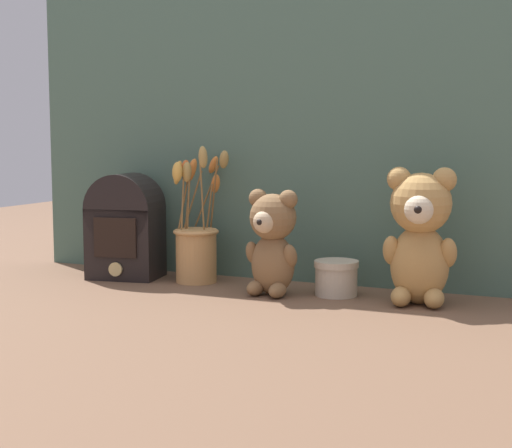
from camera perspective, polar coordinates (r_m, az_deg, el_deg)
name	(u,v)px	position (r m, az deg, el deg)	size (l,w,h in m)	color
ground_plane	(253,292)	(1.81, -0.25, -4.95)	(4.00, 4.00, 0.00)	brown
backdrop_wall	(280,125)	(1.92, 1.77, 7.22)	(1.37, 0.02, 0.77)	#4C6B5B
teddy_bear_large	(420,233)	(1.69, 11.85, -0.67)	(0.16, 0.15, 0.29)	tan
teddy_bear_medium	(272,240)	(1.75, 1.19, -1.19)	(0.13, 0.12, 0.24)	olive
flower_vase	(196,242)	(1.92, -4.37, -1.29)	(0.14, 0.15, 0.33)	tan
vintage_radio	(125,226)	(1.99, -9.48, -0.12)	(0.19, 0.15, 0.26)	black
decorative_tin_tall	(336,278)	(1.77, 5.86, -3.91)	(0.10, 0.10, 0.08)	beige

